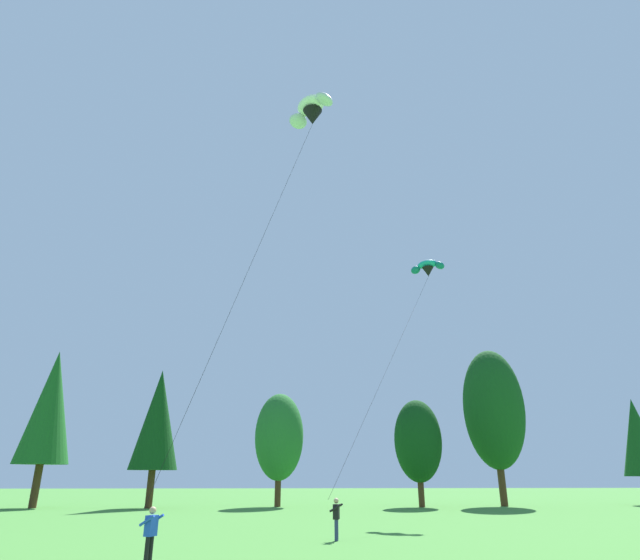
# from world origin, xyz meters

# --- Properties ---
(treeline_tree_b) EXTENTS (4.59, 4.59, 13.57)m
(treeline_tree_b) POSITION_xyz_m (-21.17, 47.42, 8.50)
(treeline_tree_b) COLOR #472D19
(treeline_tree_b) RESTS_ON ground_plane
(treeline_tree_c) EXTENTS (4.18, 4.18, 11.73)m
(treeline_tree_c) POSITION_xyz_m (-11.25, 46.71, 7.35)
(treeline_tree_c) COLOR #472D19
(treeline_tree_c) RESTS_ON ground_plane
(treeline_tree_d) EXTENTS (4.47, 4.47, 9.90)m
(treeline_tree_d) POSITION_xyz_m (-0.37, 48.47, 5.99)
(treeline_tree_d) COLOR #472D19
(treeline_tree_d) RESTS_ON ground_plane
(treeline_tree_e) EXTENTS (4.29, 4.29, 9.23)m
(treeline_tree_e) POSITION_xyz_m (12.34, 47.20, 5.59)
(treeline_tree_e) COLOR #472D19
(treeline_tree_e) RESTS_ON ground_plane
(treeline_tree_f) EXTENTS (5.65, 5.65, 14.25)m
(treeline_tree_f) POSITION_xyz_m (20.11, 48.17, 8.63)
(treeline_tree_f) COLOR #472D19
(treeline_tree_f) RESTS_ON ground_plane
(treeline_tree_g) EXTENTS (3.74, 3.74, 9.74)m
(treeline_tree_g) POSITION_xyz_m (34.33, 48.80, 6.10)
(treeline_tree_g) COLOR #472D19
(treeline_tree_g) RESTS_ON ground_plane
(kite_flyer_near) EXTENTS (0.71, 0.73, 1.69)m
(kite_flyer_near) POSITION_xyz_m (-3.55, 16.09, 1.00)
(kite_flyer_near) COLOR black
(kite_flyer_near) RESTS_ON ground_plane
(kite_flyer_mid) EXTENTS (0.65, 0.68, 1.69)m
(kite_flyer_mid) POSITION_xyz_m (2.77, 22.43, 1.00)
(kite_flyer_mid) COLOR navy
(kite_flyer_mid) RESTS_ON ground_plane
(parafoil_kite_high_white) EXTENTS (6.93, 8.49, 21.76)m
(parafoil_kite_high_white) POSITION_xyz_m (1.59, 22.96, 22.60)
(parafoil_kite_high_white) COLOR white
(parafoil_kite_mid_teal) EXTENTS (10.96, 16.71, 18.11)m
(parafoil_kite_mid_teal) POSITION_xyz_m (11.97, 38.11, 18.96)
(parafoil_kite_mid_teal) COLOR teal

